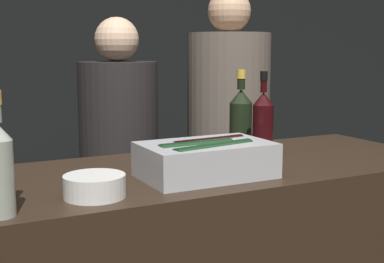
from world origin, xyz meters
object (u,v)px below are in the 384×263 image
object	(u,v)px
champagne_bottle	(241,117)
bowl_white	(95,185)
ice_bin_with_bottles	(206,158)
red_wine_bottle_black_foil	(263,122)
person_blond_tee	(228,149)
person_in_hoodie	(120,168)

from	to	relation	value
champagne_bottle	bowl_white	bearing A→B (deg)	-150.03
ice_bin_with_bottles	bowl_white	bearing A→B (deg)	-170.01
ice_bin_with_bottles	champagne_bottle	distance (m)	0.51
champagne_bottle	red_wine_bottle_black_foil	xyz separation A→B (m)	(0.00, -0.15, -0.00)
ice_bin_with_bottles	person_blond_tee	distance (m)	1.02
ice_bin_with_bottles	red_wine_bottle_black_foil	bearing A→B (deg)	29.92
bowl_white	red_wine_bottle_black_foil	bearing A→B (deg)	20.21
bowl_white	ice_bin_with_bottles	bearing A→B (deg)	9.99
red_wine_bottle_black_foil	champagne_bottle	bearing A→B (deg)	91.37
champagne_bottle	person_blond_tee	world-z (taller)	person_blond_tee
bowl_white	champagne_bottle	distance (m)	0.86
ice_bin_with_bottles	bowl_white	distance (m)	0.39
ice_bin_with_bottles	person_blond_tee	xyz separation A→B (m)	(0.58, 0.83, -0.16)
champagne_bottle	person_blond_tee	xyz separation A→B (m)	(0.22, 0.47, -0.23)
bowl_white	red_wine_bottle_black_foil	size ratio (longest dim) A/B	0.53
ice_bin_with_bottles	bowl_white	size ratio (longest dim) A/B	2.39
person_blond_tee	bowl_white	bearing A→B (deg)	14.12
red_wine_bottle_black_foil	person_in_hoodie	xyz separation A→B (m)	(-0.30, 0.79, -0.31)
champagne_bottle	person_in_hoodie	world-z (taller)	person_in_hoodie
bowl_white	person_blond_tee	world-z (taller)	person_blond_tee
ice_bin_with_bottles	champagne_bottle	world-z (taller)	champagne_bottle
person_in_hoodie	person_blond_tee	size ratio (longest dim) A/B	0.92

